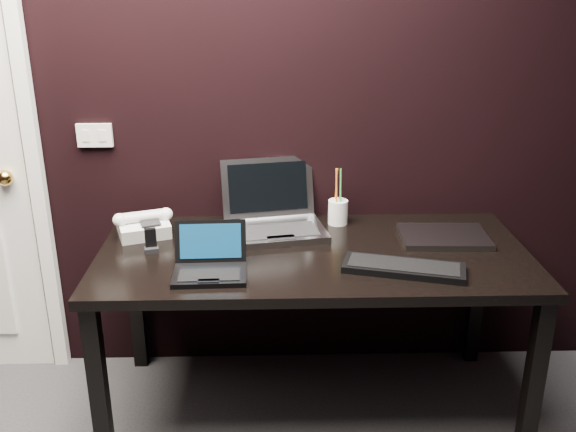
{
  "coord_description": "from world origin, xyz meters",
  "views": [
    {
      "loc": [
        0.13,
        -0.93,
        1.76
      ],
      "look_at": [
        0.2,
        1.35,
        0.91
      ],
      "focal_mm": 40.0,
      "sensor_mm": 36.0,
      "label": 1
    }
  ],
  "objects_px": {
    "desk": "(313,268)",
    "silver_laptop": "(274,219)",
    "pen_cup": "(338,211)",
    "desk_phone": "(144,225)",
    "mobile_phone": "(151,243)",
    "closed_laptop": "(444,237)",
    "ext_keyboard": "(404,268)",
    "netbook": "(210,265)"
  },
  "relations": [
    {
      "from": "silver_laptop",
      "to": "desk_phone",
      "type": "xyz_separation_m",
      "value": [
        -0.54,
        -0.04,
        -0.01
      ]
    },
    {
      "from": "desk",
      "to": "silver_laptop",
      "type": "relative_size",
      "value": 3.67
    },
    {
      "from": "desk_phone",
      "to": "mobile_phone",
      "type": "xyz_separation_m",
      "value": [
        0.06,
        -0.17,
        -0.01
      ]
    },
    {
      "from": "silver_laptop",
      "to": "closed_laptop",
      "type": "distance_m",
      "value": 0.71
    },
    {
      "from": "netbook",
      "to": "closed_laptop",
      "type": "relative_size",
      "value": 0.75
    },
    {
      "from": "netbook",
      "to": "mobile_phone",
      "type": "bearing_deg",
      "value": 140.26
    },
    {
      "from": "desk",
      "to": "pen_cup",
      "type": "xyz_separation_m",
      "value": [
        0.13,
        0.29,
        0.14
      ]
    },
    {
      "from": "desk_phone",
      "to": "desk",
      "type": "bearing_deg",
      "value": -14.35
    },
    {
      "from": "closed_laptop",
      "to": "mobile_phone",
      "type": "relative_size",
      "value": 3.88
    },
    {
      "from": "netbook",
      "to": "ext_keyboard",
      "type": "bearing_deg",
      "value": -0.01
    },
    {
      "from": "netbook",
      "to": "silver_laptop",
      "type": "distance_m",
      "value": 0.48
    },
    {
      "from": "ext_keyboard",
      "to": "mobile_phone",
      "type": "bearing_deg",
      "value": 167.8
    },
    {
      "from": "silver_laptop",
      "to": "mobile_phone",
      "type": "xyz_separation_m",
      "value": [
        -0.49,
        -0.21,
        -0.02
      ]
    },
    {
      "from": "netbook",
      "to": "desk_phone",
      "type": "xyz_separation_m",
      "value": [
        -0.31,
        0.38,
        0.01
      ]
    },
    {
      "from": "silver_laptop",
      "to": "closed_laptop",
      "type": "bearing_deg",
      "value": -9.7
    },
    {
      "from": "netbook",
      "to": "closed_laptop",
      "type": "bearing_deg",
      "value": 17.54
    },
    {
      "from": "silver_laptop",
      "to": "mobile_phone",
      "type": "bearing_deg",
      "value": -156.78
    },
    {
      "from": "desk",
      "to": "pen_cup",
      "type": "height_order",
      "value": "pen_cup"
    },
    {
      "from": "desk",
      "to": "mobile_phone",
      "type": "bearing_deg",
      "value": 178.95
    },
    {
      "from": "netbook",
      "to": "ext_keyboard",
      "type": "height_order",
      "value": "netbook"
    },
    {
      "from": "desk",
      "to": "closed_laptop",
      "type": "xyz_separation_m",
      "value": [
        0.55,
        0.1,
        0.09
      ]
    },
    {
      "from": "closed_laptop",
      "to": "mobile_phone",
      "type": "height_order",
      "value": "mobile_phone"
    },
    {
      "from": "desk_phone",
      "to": "mobile_phone",
      "type": "bearing_deg",
      "value": -70.64
    },
    {
      "from": "silver_laptop",
      "to": "ext_keyboard",
      "type": "xyz_separation_m",
      "value": [
        0.48,
        -0.42,
        -0.04
      ]
    },
    {
      "from": "desk_phone",
      "to": "netbook",
      "type": "bearing_deg",
      "value": -50.55
    },
    {
      "from": "silver_laptop",
      "to": "desk_phone",
      "type": "distance_m",
      "value": 0.55
    },
    {
      "from": "ext_keyboard",
      "to": "desk",
      "type": "bearing_deg",
      "value": 148.51
    },
    {
      "from": "desk",
      "to": "silver_laptop",
      "type": "height_order",
      "value": "silver_laptop"
    },
    {
      "from": "netbook",
      "to": "silver_laptop",
      "type": "bearing_deg",
      "value": 60.49
    },
    {
      "from": "ext_keyboard",
      "to": "closed_laptop",
      "type": "xyz_separation_m",
      "value": [
        0.23,
        0.3,
        -0.0
      ]
    },
    {
      "from": "netbook",
      "to": "desk_phone",
      "type": "relative_size",
      "value": 1.06
    },
    {
      "from": "desk",
      "to": "ext_keyboard",
      "type": "relative_size",
      "value": 3.64
    },
    {
      "from": "ext_keyboard",
      "to": "desk_phone",
      "type": "xyz_separation_m",
      "value": [
        -1.02,
        0.38,
        0.03
      ]
    },
    {
      "from": "mobile_phone",
      "to": "pen_cup",
      "type": "bearing_deg",
      "value": 20.09
    },
    {
      "from": "desk_phone",
      "to": "closed_laptop",
      "type": "bearing_deg",
      "value": -3.63
    },
    {
      "from": "closed_laptop",
      "to": "desk_phone",
      "type": "relative_size",
      "value": 1.42
    },
    {
      "from": "ext_keyboard",
      "to": "closed_laptop",
      "type": "height_order",
      "value": "ext_keyboard"
    },
    {
      "from": "desk",
      "to": "closed_laptop",
      "type": "relative_size",
      "value": 4.69
    },
    {
      "from": "desk",
      "to": "closed_laptop",
      "type": "height_order",
      "value": "closed_laptop"
    },
    {
      "from": "pen_cup",
      "to": "desk_phone",
      "type": "bearing_deg",
      "value": -172.2
    },
    {
      "from": "ext_keyboard",
      "to": "closed_laptop",
      "type": "bearing_deg",
      "value": 52.78
    },
    {
      "from": "desk",
      "to": "desk_phone",
      "type": "relative_size",
      "value": 6.65
    }
  ]
}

